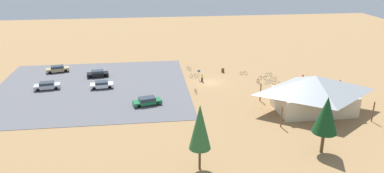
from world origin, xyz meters
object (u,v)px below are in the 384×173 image
(trash_bin, at_px, (223,70))
(visitor_near_lot, at_px, (303,78))
(bicycle_orange_trailside, at_px, (258,82))
(car_tan_end_stall, at_px, (57,69))
(bicycle_white_yard_front, at_px, (274,79))
(bicycle_silver_near_porch, at_px, (268,82))
(bike_pavilion, at_px, (314,91))
(pine_midwest, at_px, (326,115))
(lot_sign, at_px, (199,73))
(bicycle_green_mid_cluster, at_px, (269,74))
(car_silver_by_curb, at_px, (47,86))
(car_white_far_end, at_px, (102,85))
(bicycle_black_front_row, at_px, (262,78))
(car_green_mid_lot, at_px, (147,101))
(visitor_by_pavilion, at_px, (202,77))
(bicycle_blue_yard_right, at_px, (196,91))
(bicycle_yellow_edge_north, at_px, (276,84))
(bicycle_teal_lone_east, at_px, (189,68))
(bicycle_purple_lone_west, at_px, (194,76))
(bicycle_red_yard_left, at_px, (244,73))
(car_black_back_corner, at_px, (98,74))
(pine_east, at_px, (200,127))

(trash_bin, relative_size, visitor_near_lot, 0.53)
(bicycle_orange_trailside, relative_size, car_tan_end_stall, 0.33)
(bicycle_white_yard_front, height_order, car_tan_end_stall, car_tan_end_stall)
(bicycle_silver_near_porch, bearing_deg, bike_pavilion, 102.11)
(pine_midwest, xyz_separation_m, visitor_near_lot, (-8.63, -25.98, -4.33))
(lot_sign, distance_m, bicycle_silver_near_porch, 13.70)
(bicycle_orange_trailside, bearing_deg, bicycle_green_mid_cluster, -130.42)
(bicycle_white_yard_front, xyz_separation_m, bicycle_orange_trailside, (3.60, 1.25, 0.01))
(car_silver_by_curb, bearing_deg, trash_bin, -170.07)
(car_white_far_end, bearing_deg, bicycle_black_front_row, -177.92)
(car_green_mid_lot, relative_size, visitor_near_lot, 2.96)
(pine_midwest, relative_size, visitor_by_pavilion, 4.54)
(pine_midwest, xyz_separation_m, car_green_mid_lot, (21.92, -18.39, -4.51))
(bicycle_blue_yard_right, height_order, car_white_far_end, car_white_far_end)
(bike_pavilion, distance_m, bicycle_white_yard_front, 15.44)
(bicycle_white_yard_front, bearing_deg, car_silver_by_curb, -0.61)
(bicycle_silver_near_porch, bearing_deg, trash_bin, -47.93)
(bicycle_yellow_edge_north, distance_m, car_white_far_end, 33.36)
(bicycle_silver_near_porch, relative_size, bicycle_yellow_edge_north, 1.08)
(bicycle_yellow_edge_north, distance_m, bicycle_teal_lone_east, 19.57)
(bicycle_purple_lone_west, xyz_separation_m, visitor_by_pavilion, (-1.33, 2.71, 0.50))
(bicycle_orange_trailside, bearing_deg, bike_pavilion, 109.12)
(pine_midwest, distance_m, bicycle_orange_trailside, 27.02)
(bicycle_white_yard_front, xyz_separation_m, bicycle_blue_yard_right, (16.49, 5.02, 0.01))
(car_white_far_end, bearing_deg, trash_bin, -164.71)
(car_white_far_end, bearing_deg, bicycle_red_yard_left, -170.81)
(car_green_mid_lot, height_order, car_black_back_corner, car_black_back_corner)
(trash_bin, height_order, bicycle_blue_yard_right, trash_bin)
(bike_pavilion, height_order, bicycle_purple_lone_west, bike_pavilion)
(bike_pavilion, bearing_deg, pine_midwest, 70.14)
(bicycle_white_yard_front, distance_m, bicycle_red_yard_left, 6.70)
(bicycle_purple_lone_west, bearing_deg, bicycle_teal_lone_east, -86.32)
(bicycle_white_yard_front, height_order, visitor_by_pavilion, visitor_by_pavilion)
(visitor_by_pavilion, bearing_deg, car_silver_by_curb, 1.22)
(bicycle_green_mid_cluster, relative_size, car_green_mid_lot, 0.33)
(bicycle_teal_lone_east, bearing_deg, bicycle_red_yard_left, 157.57)
(car_tan_end_stall, bearing_deg, lot_sign, 163.10)
(pine_midwest, xyz_separation_m, bicycle_teal_lone_east, (12.63, -36.82, -4.83))
(car_green_mid_lot, bearing_deg, pine_east, 106.36)
(bike_pavilion, relative_size, car_green_mid_lot, 2.93)
(pine_east, relative_size, bicycle_red_yard_left, 5.12)
(bicycle_silver_near_porch, bearing_deg, bicycle_green_mid_cluster, -110.08)
(visitor_by_pavilion, bearing_deg, car_white_far_end, 3.81)
(visitor_by_pavilion, height_order, visitor_near_lot, visitor_near_lot)
(pine_east, relative_size, bicycle_blue_yard_right, 4.78)
(bicycle_white_yard_front, relative_size, car_black_back_corner, 0.35)
(bicycle_green_mid_cluster, xyz_separation_m, car_black_back_corner, (35.13, -3.88, 0.38))
(bicycle_yellow_edge_north, relative_size, car_green_mid_lot, 0.27)
(bicycle_yellow_edge_north, bearing_deg, bicycle_red_yard_left, -58.01)
(bicycle_silver_near_porch, distance_m, bicycle_blue_yard_right, 15.19)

